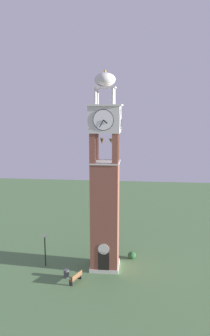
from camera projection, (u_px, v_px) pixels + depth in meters
ground at (105, 267)px, 34.11m from camera, size 80.00×80.00×0.00m
clock_tower at (105, 189)px, 32.58m from camera, size 3.28×3.28×19.59m
park_bench at (76, 277)px, 31.04m from camera, size 1.05×1.64×0.95m
lamp_post at (45, 244)px, 33.90m from camera, size 0.36×0.36×3.45m
trash_bin at (66, 274)px, 31.94m from camera, size 0.52×0.52×0.80m
shrub_near_entry at (132, 255)px, 35.92m from camera, size 0.86×0.86×0.75m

